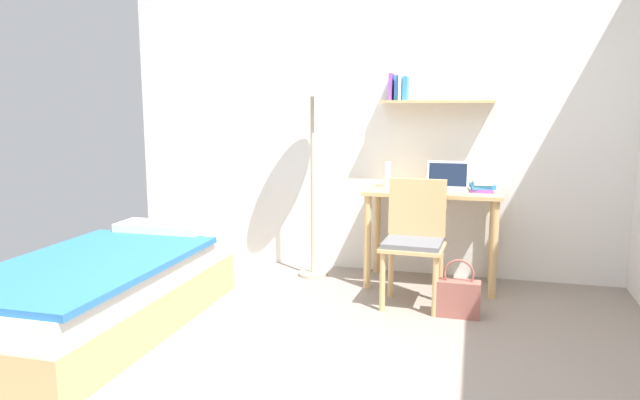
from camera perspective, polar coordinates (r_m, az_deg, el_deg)
The scene contains 10 objects.
ground_plane at distance 3.30m, azimuth -0.82°, elevation -16.24°, with size 5.28×5.28×0.00m, color gray.
wall_back at distance 4.95m, azimuth 5.66°, elevation 7.91°, with size 4.40×0.27×2.60m.
bed at distance 4.00m, azimuth -20.69°, elevation -8.51°, with size 0.98×1.99×0.54m.
desk at distance 4.64m, azimuth 10.94°, elevation -0.83°, with size 1.04×0.55×0.77m.
desk_chair at distance 4.19m, azimuth 9.23°, elevation -3.57°, with size 0.45×0.40×0.90m.
standing_lamp at distance 4.73m, azimuth -0.76°, elevation 10.19°, with size 0.37×0.37×1.71m.
laptop at distance 4.64m, azimuth 12.38°, elevation 1.69°, with size 0.33×0.23×0.22m.
water_bottle at distance 4.71m, azimuth 6.60°, elevation 2.51°, with size 0.06×0.06×0.20m, color silver.
book_stack at distance 4.60m, azimuth 15.64°, elevation 1.33°, with size 0.20×0.24×0.09m.
handbag at distance 4.10m, azimuth 13.39°, elevation -9.24°, with size 0.29×0.12×0.40m.
Camera 1 is at (0.82, -2.86, 1.43)m, focal length 32.62 mm.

